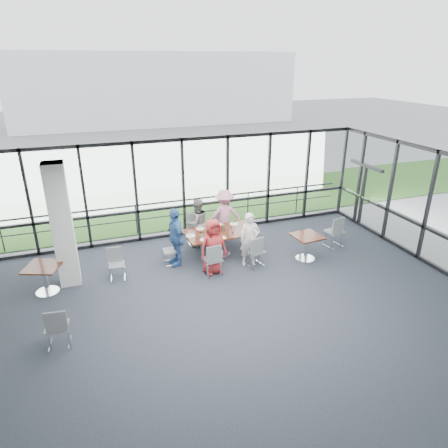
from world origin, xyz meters
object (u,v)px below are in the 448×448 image
object	(u,v)px
diner_far_right	(224,215)
chair_spare_r	(334,232)
chair_spare_lb	(117,265)
chair_main_nr	(255,251)
side_table_right	(307,240)
chair_spare_la	(57,327)
chair_main_fr	(222,226)
diner_near_left	(213,246)
diner_near_right	(250,239)
main_table	(221,235)
diner_end	(175,237)
chair_main_fl	(195,230)
structural_column	(62,226)
chair_main_nl	(213,259)
chair_main_end	(170,251)
side_table_left	(44,270)
diner_far_left	(197,223)

from	to	relation	value
diner_far_right	chair_spare_r	size ratio (longest dim) A/B	1.69
chair_spare_lb	chair_main_nr	bearing A→B (deg)	178.22
side_table_right	chair_spare_r	distance (m)	1.35
chair_spare_la	chair_main_fr	bearing A→B (deg)	45.25
diner_near_left	diner_near_right	distance (m)	1.11
main_table	diner_far_right	world-z (taller)	diner_far_right
chair_main_nr	chair_spare_r	bearing A→B (deg)	-4.85
diner_far_right	diner_end	world-z (taller)	diner_end
diner_end	diner_far_right	bearing A→B (deg)	113.36
chair_spare_r	diner_end	bearing A→B (deg)	162.47
chair_main_nr	diner_near_right	bearing A→B (deg)	120.81
side_table_right	chair_main_fl	world-z (taller)	chair_main_fl
structural_column	chair_spare_la	xyz separation A→B (m)	(-0.23, -2.56, -1.15)
structural_column	diner_end	bearing A→B (deg)	0.99
diner_end	diner_near_left	bearing A→B (deg)	38.67
chair_main_nl	chair_main_fr	size ratio (longest dim) A/B	1.07
chair_main_nl	chair_spare_lb	xyz separation A→B (m)	(-2.45, 0.64, -0.04)
side_table_right	diner_near_left	distance (m)	2.79
chair_main_nl	chair_spare_r	world-z (taller)	chair_spare_r
diner_near_left	diner_near_right	size ratio (longest dim) A/B	1.00
diner_far_right	chair_spare_lb	size ratio (longest dim) A/B	2.04
diner_near_left	chair_spare_lb	xyz separation A→B (m)	(-2.51, 0.52, -0.36)
chair_main_end	side_table_right	bearing A→B (deg)	75.74
chair_main_fr	chair_spare_r	size ratio (longest dim) A/B	0.86
side_table_left	chair_spare_la	world-z (taller)	chair_spare_la
chair_main_nl	chair_main_fl	distance (m)	2.02
diner_far_left	chair_main_fl	distance (m)	0.34
chair_main_end	chair_spare_lb	distance (m)	1.56
diner_far_left	chair_main_nr	bearing A→B (deg)	111.73
diner_near_right	chair_main_nl	bearing A→B (deg)	-161.21
chair_main_nr	side_table_left	bearing A→B (deg)	163.46
diner_end	chair_main_end	distance (m)	0.47
chair_spare_la	diner_far_left	bearing A→B (deg)	48.85
diner_end	chair_main_nl	distance (m)	1.27
diner_far_right	chair_main_nl	bearing A→B (deg)	68.78
diner_near_left	diner_end	size ratio (longest dim) A/B	0.92
structural_column	diner_near_right	bearing A→B (deg)	-7.97
diner_end	chair_main_end	size ratio (longest dim) A/B	2.07
diner_far_left	chair_main_fr	bearing A→B (deg)	-173.39
chair_main_nl	chair_main_fr	xyz separation A→B (m)	(1.03, 2.15, -0.03)
diner_far_right	diner_near_right	bearing A→B (deg)	99.52
main_table	chair_spare_r	size ratio (longest dim) A/B	2.16
side_table_left	chair_main_nr	bearing A→B (deg)	-4.88
chair_main_end	diner_far_left	bearing A→B (deg)	130.90
side_table_left	side_table_right	xyz separation A→B (m)	(7.02, -0.60, -0.00)
chair_spare_la	chair_main_nl	bearing A→B (deg)	30.79
side_table_left	chair_spare_r	bearing A→B (deg)	-0.90
chair_main_nl	diner_end	bearing A→B (deg)	123.79
diner_near_left	chair_main_nr	bearing A→B (deg)	-10.12
chair_main_fr	chair_spare_r	xyz separation A→B (m)	(3.06, -1.75, 0.07)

